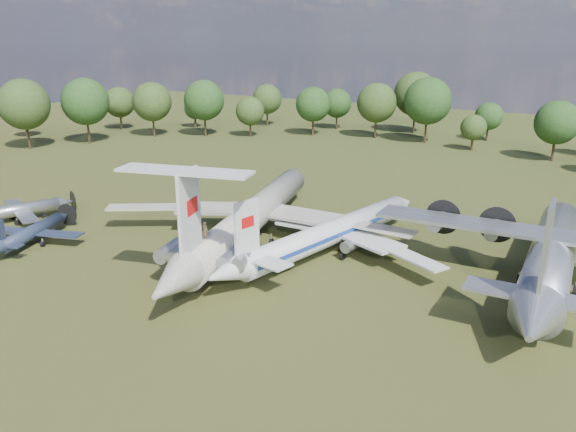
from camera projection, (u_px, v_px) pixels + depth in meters
The scene contains 7 objects.
ground at pixel (205, 241), 68.56m from camera, with size 300.00×300.00×0.00m, color #264216.
il62_airliner at pixel (253, 221), 68.24m from camera, with size 39.09×50.82×4.98m, color silver, non-canonical shape.
tu104_jet at pixel (332, 237), 64.34m from camera, with size 29.09×38.78×3.88m, color silver, non-canonical shape.
an12_transport at pixel (550, 262), 55.23m from camera, with size 35.71×39.91×5.25m, color #A8AAB0, non-canonical shape.
small_prop_west at pixel (32, 235), 67.05m from camera, with size 12.08×16.47×2.42m, color black, non-canonical shape.
small_prop_northwest at pixel (17, 213), 75.45m from camera, with size 12.43×16.94×2.49m, color #A7A9AF, non-canonical shape.
person_on_il62 at pixel (205, 230), 54.41m from camera, with size 0.66×0.44×1.82m, color #92734A.
Camera 1 is at (42.88, -49.12, 23.70)m, focal length 35.00 mm.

